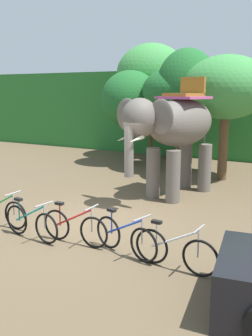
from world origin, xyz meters
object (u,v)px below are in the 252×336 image
tree_far_left (226,88)px  bike_white (175,250)px  tree_center (181,91)px  tree_left (187,87)px  tree_right (189,98)px  tree_center_right (151,75)px  elephant (175,128)px  bike_green (1,211)px  bike_teal (31,223)px  bike_blue (125,237)px  bike_red (75,227)px  tree_center_left (130,99)px

tree_far_left → bike_white: tree_far_left is taller
tree_center → tree_left: 0.56m
tree_left → tree_right: bearing=106.4°
tree_center_right → tree_center: bearing=-44.9°
tree_center → elephant: bearing=-72.1°
elephant → bike_green: 5.70m
tree_far_left → elephant: (-0.79, -3.05, -1.24)m
tree_center_right → tree_right: 2.34m
bike_white → bike_teal: bearing=-177.8°
bike_teal → bike_blue: bearing=6.9°
tree_center_right → bike_red: tree_center_right is taller
bike_red → tree_center_left: bearing=110.2°
tree_left → bike_blue: bearing=-78.6°
bike_red → bike_blue: 1.25m
tree_far_left → bike_blue: 8.27m
bike_red → elephant: bearing=83.9°
bike_green → bike_teal: bearing=-12.6°
tree_right → tree_left: bearing=-73.6°
tree_left → bike_green: tree_left is taller
tree_center_right → bike_white: (5.67, -11.23, -3.73)m
elephant → bike_green: size_ratio=2.48×
elephant → bike_teal: size_ratio=2.49×
tree_center_left → tree_right: bearing=45.8°
tree_center_left → tree_far_left: 4.71m
tree_far_left → bike_teal: bearing=-106.4°
bike_white → tree_center: bearing=110.0°
tree_center_right → tree_center: tree_center_right is taller
bike_teal → bike_blue: same height
tree_center → bike_green: 9.21m
tree_far_left → bike_green: size_ratio=2.71×
tree_right → bike_green: size_ratio=2.50×
tree_center_left → bike_blue: tree_center_left is taller
tree_center_left → bike_white: tree_center_left is taller
tree_center_left → tree_left: size_ratio=0.85×
bike_blue → tree_far_left: bearing=89.7°
tree_left → elephant: bearing=-75.8°
tree_far_left → bike_blue: size_ratio=2.79×
tree_center_right → bike_blue: bearing=-67.8°
tree_center_left → bike_green: (0.96, -8.80, -2.58)m
tree_center → tree_far_left: 2.28m
tree_right → bike_green: 11.28m
tree_center_right → bike_red: bearing=-73.6°
tree_far_left → tree_left: bearing=162.2°
tree_center_left → bike_green: 9.22m
tree_center_right → tree_center: size_ratio=1.29×
tree_center → tree_center_left: bearing=175.4°
tree_center → tree_right: bearing=100.2°
bike_red → tree_far_left: bearing=80.5°
tree_center → bike_white: bearing=-70.0°
elephant → bike_red: elephant is taller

